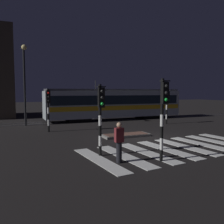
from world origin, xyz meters
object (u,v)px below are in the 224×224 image
at_px(traffic_light_corner_far_right, 167,102).
at_px(traffic_light_kerb_mid_left, 163,107).
at_px(traffic_light_corner_near_left, 101,109).
at_px(street_lamp_trackside_left, 24,75).
at_px(pedestrian_waiting_at_kerb, 119,142).
at_px(tram, 115,103).
at_px(traffic_light_corner_far_left, 48,104).

relative_size(traffic_light_corner_far_right, traffic_light_kerb_mid_left, 0.88).
xyz_separation_m(traffic_light_corner_near_left, street_lamp_trackside_left, (-2.58, 11.71, 2.18)).
height_order(traffic_light_corner_far_right, traffic_light_corner_near_left, traffic_light_corner_near_left).
xyz_separation_m(traffic_light_corner_near_left, pedestrian_waiting_at_kerb, (0.35, -1.24, -1.31)).
relative_size(traffic_light_corner_near_left, traffic_light_kerb_mid_left, 0.94).
bearing_deg(tram, traffic_light_corner_far_right, -60.09).
distance_m(traffic_light_corner_far_right, tram, 5.93).
bearing_deg(pedestrian_waiting_at_kerb, traffic_light_corner_far_left, 99.82).
relative_size(traffic_light_corner_far_left, traffic_light_kerb_mid_left, 0.91).
relative_size(traffic_light_corner_far_left, traffic_light_corner_near_left, 0.97).
bearing_deg(traffic_light_corner_near_left, traffic_light_corner_far_right, 40.23).
relative_size(traffic_light_corner_far_right, pedestrian_waiting_at_kerb, 1.82).
bearing_deg(traffic_light_corner_far_left, traffic_light_corner_far_right, 1.31).
xyz_separation_m(traffic_light_corner_far_right, pedestrian_waiting_at_kerb, (-9.14, -9.27, -1.17)).
relative_size(traffic_light_corner_near_left, pedestrian_waiting_at_kerb, 1.94).
bearing_deg(street_lamp_trackside_left, pedestrian_waiting_at_kerb, -77.23).
bearing_deg(pedestrian_waiting_at_kerb, traffic_light_corner_far_right, 45.42).
bearing_deg(traffic_light_corner_far_left, traffic_light_kerb_mid_left, -71.01).
distance_m(traffic_light_corner_far_left, tram, 9.44).
xyz_separation_m(street_lamp_trackside_left, pedestrian_waiting_at_kerb, (2.94, -12.96, -3.49)).
bearing_deg(street_lamp_trackside_left, tram, 9.04).
bearing_deg(traffic_light_kerb_mid_left, traffic_light_corner_far_left, 108.99).
height_order(traffic_light_corner_far_right, traffic_light_corner_far_left, traffic_light_corner_far_left).
height_order(street_lamp_trackside_left, pedestrian_waiting_at_kerb, street_lamp_trackside_left).
xyz_separation_m(traffic_light_corner_far_left, tram, (7.75, 5.38, -0.37)).
bearing_deg(street_lamp_trackside_left, traffic_light_kerb_mid_left, -70.92).
bearing_deg(traffic_light_corner_far_left, pedestrian_waiting_at_kerb, -80.18).
height_order(traffic_light_kerb_mid_left, pedestrian_waiting_at_kerb, traffic_light_kerb_mid_left).
height_order(traffic_light_corner_far_left, traffic_light_corner_near_left, traffic_light_corner_near_left).
height_order(traffic_light_kerb_mid_left, street_lamp_trackside_left, street_lamp_trackside_left).
relative_size(traffic_light_corner_far_right, traffic_light_corner_far_left, 0.97).
distance_m(traffic_light_kerb_mid_left, pedestrian_waiting_at_kerb, 2.35).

